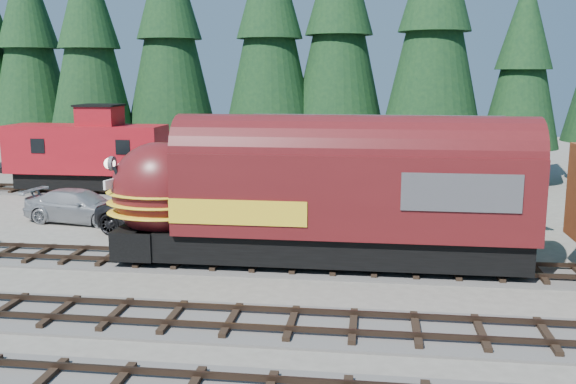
# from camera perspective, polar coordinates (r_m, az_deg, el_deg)

# --- Properties ---
(ground) EXTENTS (120.00, 120.00, 0.00)m
(ground) POSITION_cam_1_polar(r_m,az_deg,el_deg) (20.96, 7.64, -10.09)
(ground) COLOR #6B665B
(ground) RESTS_ON ground
(track_spur) EXTENTS (32.00, 3.20, 0.33)m
(track_spur) POSITION_cam_1_polar(r_m,az_deg,el_deg) (39.58, -6.97, -0.23)
(track_spur) COLOR #4C4947
(track_spur) RESTS_ON ground
(depot) EXTENTS (12.80, 7.00, 5.30)m
(depot) POSITION_cam_1_polar(r_m,az_deg,el_deg) (30.46, 7.78, 2.11)
(depot) COLOR gold
(depot) RESTS_ON ground
(conifer_backdrop) EXTENTS (80.86, 22.77, 16.33)m
(conifer_backdrop) POSITION_cam_1_polar(r_m,az_deg,el_deg) (44.64, 13.81, 13.96)
(conifer_backdrop) COLOR black
(conifer_backdrop) RESTS_ON ground
(locomotive) EXTENTS (16.27, 3.23, 4.42)m
(locomotive) POSITION_cam_1_polar(r_m,az_deg,el_deg) (24.24, 1.69, -0.84)
(locomotive) COLOR black
(locomotive) RESTS_ON ground
(caboose) EXTENTS (9.76, 2.83, 5.08)m
(caboose) POSITION_cam_1_polar(r_m,az_deg,el_deg) (41.82, -17.38, 3.36)
(caboose) COLOR black
(caboose) RESTS_ON ground
(pickup_truck_a) EXTENTS (7.18, 4.34, 1.86)m
(pickup_truck_a) POSITION_cam_1_polar(r_m,az_deg,el_deg) (30.49, -10.46, -1.84)
(pickup_truck_a) COLOR black
(pickup_truck_a) RESTS_ON ground
(pickup_truck_b) EXTENTS (5.88, 3.04, 1.63)m
(pickup_truck_b) POSITION_cam_1_polar(r_m,az_deg,el_deg) (33.77, -18.05, -1.20)
(pickup_truck_b) COLOR #999BA0
(pickup_truck_b) RESTS_ON ground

